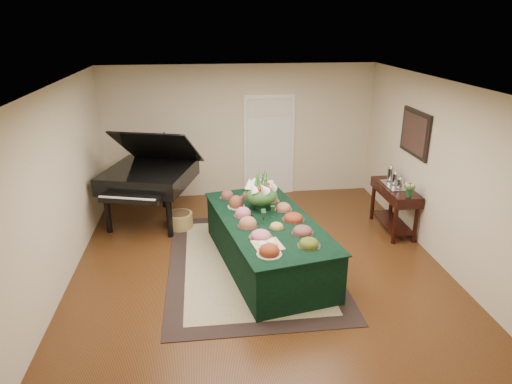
{
  "coord_description": "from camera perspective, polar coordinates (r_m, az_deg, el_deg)",
  "views": [
    {
      "loc": [
        -0.79,
        -6.13,
        3.51
      ],
      "look_at": [
        0.0,
        0.3,
        1.05
      ],
      "focal_mm": 32.0,
      "sensor_mm": 36.0,
      "label": 1
    }
  ],
  "objects": [
    {
      "name": "tea_service",
      "position": [
        8.22,
        16.97,
        1.62
      ],
      "size": [
        0.34,
        0.58,
        0.3
      ],
      "color": "silver",
      "rests_on": "mahogany_sideboard"
    },
    {
      "name": "food_platters",
      "position": [
        6.76,
        1.15,
        -2.89
      ],
      "size": [
        1.23,
        2.42,
        0.15
      ],
      "color": "silver",
      "rests_on": "buffet_table"
    },
    {
      "name": "mahogany_sideboard",
      "position": [
        8.25,
        16.97,
        -0.58
      ],
      "size": [
        0.45,
        1.19,
        0.82
      ],
      "color": "black",
      "rests_on": "ground"
    },
    {
      "name": "pink_bouquet",
      "position": [
        7.71,
        18.65,
        0.58
      ],
      "size": [
        0.2,
        0.2,
        0.25
      ],
      "color": "#15361F",
      "rests_on": "mahogany_sideboard"
    },
    {
      "name": "ground",
      "position": [
        7.11,
        0.3,
        -8.8
      ],
      "size": [
        6.0,
        6.0,
        0.0
      ],
      "primitive_type": "plane",
      "color": "black",
      "rests_on": "ground"
    },
    {
      "name": "cutting_board",
      "position": [
        5.98,
        1.4,
        -6.42
      ],
      "size": [
        0.43,
        0.43,
        0.1
      ],
      "color": "tan",
      "rests_on": "buffet_table"
    },
    {
      "name": "buffet_table",
      "position": [
        6.89,
        1.39,
        -6.28
      ],
      "size": [
        1.79,
        2.93,
        0.75
      ],
      "color": "black",
      "rests_on": "ground"
    },
    {
      "name": "wicker_basket",
      "position": [
        8.27,
        -9.46,
        -3.54
      ],
      "size": [
        0.45,
        0.45,
        0.28
      ],
      "primitive_type": "cylinder",
      "color": "olive",
      "rests_on": "ground"
    },
    {
      "name": "grand_piano",
      "position": [
        8.4,
        -13.18,
        2.02
      ],
      "size": [
        1.9,
        2.01,
        1.76
      ],
      "color": "black",
      "rests_on": "ground"
    },
    {
      "name": "area_rug",
      "position": [
        7.11,
        -0.63,
        -8.73
      ],
      "size": [
        2.5,
        3.49,
        0.01
      ],
      "color": "black",
      "rests_on": "ground"
    },
    {
      "name": "green_goblets",
      "position": [
        6.67,
        1.35,
        -2.83
      ],
      "size": [
        0.24,
        0.27,
        0.18
      ],
      "color": "#15361F",
      "rests_on": "buffet_table"
    },
    {
      "name": "wall_painting",
      "position": [
        8.02,
        19.26,
        6.96
      ],
      "size": [
        0.05,
        0.95,
        0.75
      ],
      "color": "black",
      "rests_on": "ground"
    },
    {
      "name": "kitchen_doorway",
      "position": [
        9.53,
        1.63,
        5.67
      ],
      "size": [
        1.05,
        0.07,
        2.1
      ],
      "color": "white",
      "rests_on": "ground"
    },
    {
      "name": "floral_centerpiece",
      "position": [
        6.99,
        0.65,
        0.19
      ],
      "size": [
        0.52,
        0.52,
        0.52
      ],
      "color": "#15361F",
      "rests_on": "buffet_table"
    }
  ]
}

